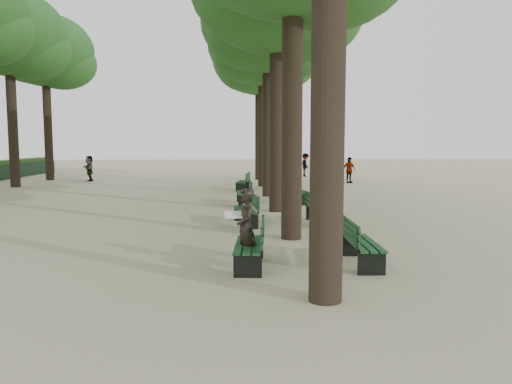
{
  "coord_description": "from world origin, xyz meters",
  "views": [
    {
      "loc": [
        0.16,
        -9.5,
        2.47
      ],
      "look_at": [
        0.6,
        3.0,
        1.2
      ],
      "focal_mm": 35.0,
      "sensor_mm": 36.0,
      "label": 1
    }
  ],
  "objects": [
    {
      "name": "tree_central_4",
      "position": [
        1.5,
        18.0,
        7.65
      ],
      "size": [
        6.0,
        6.0,
        9.95
      ],
      "color": "#33261C",
      "rests_on": "ground"
    },
    {
      "name": "bench_right_2",
      "position": [
        2.63,
        10.45,
        0.27
      ],
      "size": [
        0.78,
        1.86,
        0.92
      ],
      "color": "black",
      "rests_on": "ground"
    },
    {
      "name": "man_with_map",
      "position": [
        0.3,
        0.1,
        0.79
      ],
      "size": [
        0.65,
        0.68,
        1.57
      ],
      "color": "black",
      "rests_on": "ground"
    },
    {
      "name": "tree_central_5",
      "position": [
        1.5,
        23.0,
        7.65
      ],
      "size": [
        6.0,
        6.0,
        9.95
      ],
      "color": "#33261C",
      "rests_on": "ground"
    },
    {
      "name": "bench_right_0",
      "position": [
        2.63,
        0.23,
        0.27
      ],
      "size": [
        0.6,
        1.81,
        0.92
      ],
      "color": "black",
      "rests_on": "ground"
    },
    {
      "name": "ground",
      "position": [
        0.0,
        0.0,
        0.0
      ],
      "size": [
        120.0,
        120.0,
        0.0
      ],
      "primitive_type": "plane",
      "color": "#B4AD88",
      "rests_on": "ground"
    },
    {
      "name": "bench_right_3",
      "position": [
        2.63,
        15.7,
        0.27
      ],
      "size": [
        0.78,
        1.85,
        0.92
      ],
      "color": "black",
      "rests_on": "ground"
    },
    {
      "name": "bench_left_2",
      "position": [
        0.37,
        10.09,
        0.27
      ],
      "size": [
        0.63,
        1.82,
        0.92
      ],
      "color": "black",
      "rests_on": "ground"
    },
    {
      "name": "bench_left_1",
      "position": [
        0.37,
        5.16,
        0.27
      ],
      "size": [
        0.77,
        1.85,
        0.92
      ],
      "color": "black",
      "rests_on": "ground"
    },
    {
      "name": "tree_far_4",
      "position": [
        -12.0,
        18.0,
        8.14
      ],
      "size": [
        6.0,
        6.0,
        10.45
      ],
      "color": "#33261C",
      "rests_on": "ground"
    },
    {
      "name": "pedestrian_b",
      "position": [
        4.89,
        25.62,
        0.83
      ],
      "size": [
        0.46,
        1.1,
        1.65
      ],
      "primitive_type": "imported",
      "rotation": [
        0.0,
        0.0,
        1.7
      ],
      "color": "#262628",
      "rests_on": "ground"
    },
    {
      "name": "bench_left_3",
      "position": [
        0.37,
        15.64,
        0.27
      ],
      "size": [
        0.79,
        1.86,
        0.92
      ],
      "color": "black",
      "rests_on": "ground"
    },
    {
      "name": "tree_far_5",
      "position": [
        -12.0,
        23.0,
        8.14
      ],
      "size": [
        6.0,
        6.0,
        10.45
      ],
      "color": "#33261C",
      "rests_on": "ground"
    },
    {
      "name": "pedestrian_e",
      "position": [
        -9.14,
        21.9,
        0.8
      ],
      "size": [
        1.02,
        1.44,
        1.6
      ],
      "primitive_type": "imported",
      "rotation": [
        0.0,
        0.0,
        5.24
      ],
      "color": "#262628",
      "rests_on": "ground"
    },
    {
      "name": "bench_right_1",
      "position": [
        2.63,
        5.31,
        0.27
      ],
      "size": [
        0.75,
        1.85,
        0.92
      ],
      "color": "black",
      "rests_on": "ground"
    },
    {
      "name": "bench_left_0",
      "position": [
        0.37,
        0.14,
        0.27
      ],
      "size": [
        0.68,
        1.83,
        0.92
      ],
      "color": "black",
      "rests_on": "ground"
    },
    {
      "name": "tree_central_3",
      "position": [
        1.5,
        13.0,
        7.65
      ],
      "size": [
        6.0,
        6.0,
        9.95
      ],
      "color": "#33261C",
      "rests_on": "ground"
    },
    {
      "name": "pedestrian_c",
      "position": [
        6.76,
        20.04,
        0.78
      ],
      "size": [
        0.96,
        0.67,
        1.55
      ],
      "primitive_type": "imported",
      "rotation": [
        0.0,
        0.0,
        0.44
      ],
      "color": "#262628",
      "rests_on": "ground"
    }
  ]
}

